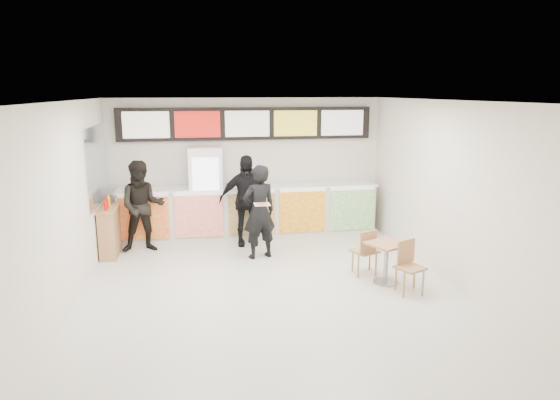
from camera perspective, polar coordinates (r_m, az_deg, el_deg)
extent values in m
plane|color=beige|center=(8.16, -0.99, -10.31)|extent=(7.00, 7.00, 0.00)
plane|color=white|center=(7.53, -1.08, 11.27)|extent=(7.00, 7.00, 0.00)
plane|color=silver|center=(11.12, -3.77, 3.84)|extent=(6.00, 0.00, 6.00)
plane|color=silver|center=(7.85, -23.24, -0.75)|extent=(0.00, 7.00, 7.00)
plane|color=silver|center=(8.67, 18.97, 0.75)|extent=(0.00, 7.00, 7.00)
cube|color=silver|center=(10.91, -3.48, -1.40)|extent=(5.50, 0.70, 1.10)
cube|color=silver|center=(10.79, -3.52, 1.54)|extent=(5.56, 0.76, 0.04)
cube|color=red|center=(10.53, -15.24, -2.03)|extent=(0.99, 0.02, 0.90)
cube|color=#F83777|center=(10.47, -9.24, -1.82)|extent=(0.99, 0.02, 0.90)
cube|color=brown|center=(10.53, -3.25, -1.60)|extent=(0.99, 0.02, 0.90)
cube|color=yellow|center=(10.71, 2.61, -1.36)|extent=(0.99, 0.02, 0.90)
cube|color=green|center=(10.99, 8.22, -1.12)|extent=(0.99, 0.02, 0.90)
cube|color=black|center=(10.94, -3.79, 8.71)|extent=(5.50, 0.12, 0.70)
cube|color=white|center=(10.86, -15.07, 8.29)|extent=(0.95, 0.02, 0.55)
cube|color=red|center=(10.81, -9.41, 8.53)|extent=(0.95, 0.02, 0.55)
cube|color=silver|center=(10.87, -3.75, 8.68)|extent=(0.95, 0.02, 0.55)
cube|color=yellow|center=(11.03, 1.79, 8.76)|extent=(0.95, 0.02, 0.55)
cube|color=silver|center=(11.29, 7.13, 8.75)|extent=(0.95, 0.02, 0.55)
cube|color=white|center=(10.78, -8.47, 0.76)|extent=(0.70, 0.65, 2.00)
cube|color=white|center=(10.44, -8.43, 0.66)|extent=(0.54, 0.02, 1.50)
cylinder|color=#29911A|center=(10.61, -9.47, -2.51)|extent=(0.07, 0.07, 0.22)
cylinder|color=orange|center=(10.61, -8.71, -2.49)|extent=(0.07, 0.07, 0.22)
cylinder|color=red|center=(10.61, -7.95, -2.46)|extent=(0.07, 0.07, 0.22)
cylinder|color=blue|center=(10.62, -7.20, -2.43)|extent=(0.07, 0.07, 0.22)
cylinder|color=orange|center=(10.52, -9.54, -0.51)|extent=(0.07, 0.07, 0.22)
cylinder|color=red|center=(10.52, -8.78, -0.49)|extent=(0.07, 0.07, 0.22)
cylinder|color=blue|center=(10.52, -8.01, -0.46)|extent=(0.07, 0.07, 0.22)
cylinder|color=#29911A|center=(10.53, -7.25, -0.43)|extent=(0.07, 0.07, 0.22)
cylinder|color=red|center=(10.44, -9.61, 1.52)|extent=(0.07, 0.07, 0.22)
cylinder|color=blue|center=(10.44, -8.84, 1.55)|extent=(0.07, 0.07, 0.22)
cylinder|color=#29911A|center=(10.45, -8.08, 1.58)|extent=(0.07, 0.07, 0.22)
cylinder|color=orange|center=(10.45, -7.31, 1.60)|extent=(0.07, 0.07, 0.22)
cylinder|color=blue|center=(10.38, -9.69, 3.58)|extent=(0.07, 0.07, 0.22)
cylinder|color=#29911A|center=(10.38, -8.91, 3.61)|extent=(0.07, 0.07, 0.22)
cylinder|color=orange|center=(10.38, -8.14, 3.64)|extent=(0.07, 0.07, 0.22)
cylinder|color=red|center=(10.39, -7.37, 3.66)|extent=(0.07, 0.07, 0.22)
cube|color=#B2B7BF|center=(10.16, -20.18, 3.72)|extent=(0.01, 2.00, 1.50)
imported|color=black|center=(9.45, -2.40, -1.37)|extent=(0.75, 0.60, 1.80)
imported|color=black|center=(10.20, -15.46, -0.72)|extent=(0.93, 0.75, 1.82)
imported|color=black|center=(10.28, -3.93, -0.04)|extent=(1.10, 0.47, 1.88)
cube|color=beige|center=(8.96, -2.05, -0.50)|extent=(0.28, 0.28, 0.01)
cone|color=#CC7233|center=(8.96, -2.05, -0.44)|extent=(0.36, 0.36, 0.02)
cube|color=tan|center=(8.42, 12.11, -4.94)|extent=(0.74, 0.74, 0.04)
cylinder|color=gray|center=(8.53, 12.01, -7.14)|extent=(0.07, 0.07, 0.67)
cylinder|color=gray|center=(8.64, 11.91, -9.15)|extent=(0.41, 0.41, 0.03)
cube|color=tan|center=(8.18, 14.63, -7.51)|extent=(0.52, 0.52, 0.04)
cube|color=tan|center=(8.27, 14.21, -5.72)|extent=(0.35, 0.18, 0.39)
cube|color=tan|center=(8.84, 9.64, -5.77)|extent=(0.52, 0.52, 0.04)
cube|color=tan|center=(8.62, 10.08, -4.77)|extent=(0.35, 0.18, 0.39)
cube|color=tan|center=(10.22, -18.88, -3.56)|extent=(0.30, 0.81, 0.91)
cube|color=tan|center=(10.11, -19.07, -0.96)|extent=(0.34, 0.85, 0.04)
cylinder|color=red|center=(9.87, -19.32, -0.63)|extent=(0.06, 0.06, 0.18)
cylinder|color=red|center=(10.04, -19.16, -0.41)|extent=(0.06, 0.06, 0.18)
cylinder|color=yellow|center=(10.20, -19.01, -0.20)|extent=(0.06, 0.06, 0.18)
cylinder|color=brown|center=(10.36, -18.87, -0.01)|extent=(0.06, 0.06, 0.18)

